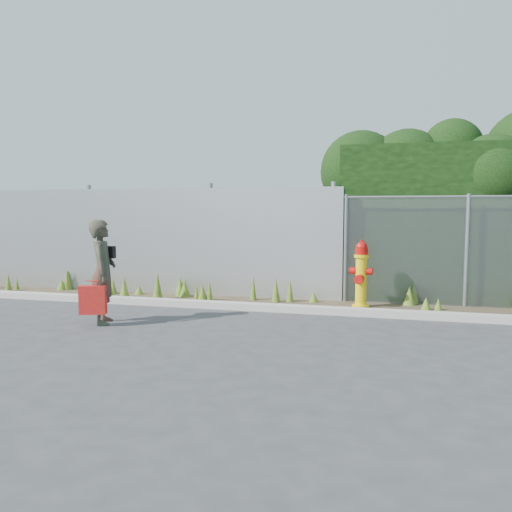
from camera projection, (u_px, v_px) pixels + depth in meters
The scene contains 8 objects.
ground at pixel (252, 337), 6.94m from camera, with size 80.00×80.00×0.00m, color #3A3A3C.
curb at pixel (278, 308), 8.67m from camera, with size 16.00×0.22×0.12m, color #B0A99F.
weed_strip at pixel (275, 296), 9.38m from camera, with size 16.00×1.33×0.54m.
corrugated_fence at pixel (140, 241), 10.53m from camera, with size 8.50×0.21×2.30m.
fire_hydrant at pixel (361, 275), 8.90m from camera, with size 0.41×0.37×1.23m.
woman at pixel (103, 272), 7.70m from camera, with size 0.59×0.39×1.62m, color #0D5739.
red_tote_bag at pixel (93, 300), 7.51m from camera, with size 0.39×0.14×0.51m.
black_shoulder_bag at pixel (107, 252), 7.78m from camera, with size 0.25×0.11×0.19m.
Camera 1 is at (1.73, -6.58, 1.78)m, focal length 35.00 mm.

